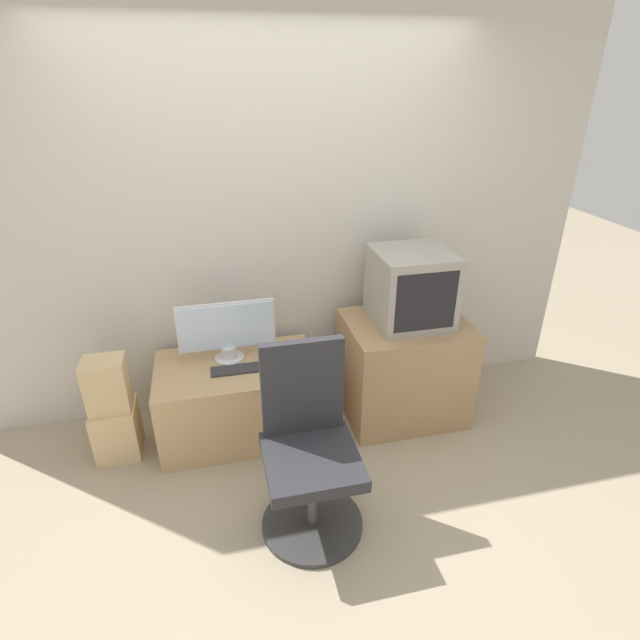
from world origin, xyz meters
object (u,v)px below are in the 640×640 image
at_px(keyboard, 235,370).
at_px(office_chair, 309,455).
at_px(crt_tv, 411,287).
at_px(mouse, 268,362).
at_px(cardboard_box_lower, 117,431).
at_px(main_monitor, 227,331).

bearing_deg(keyboard, office_chair, -67.96).
height_order(keyboard, office_chair, office_chair).
bearing_deg(crt_tv, office_chair, -136.63).
distance_m(mouse, cardboard_box_lower, 1.04).
height_order(mouse, crt_tv, crt_tv).
xyz_separation_m(main_monitor, mouse, (0.24, -0.12, -0.19)).
relative_size(main_monitor, office_chair, 0.60).
height_order(keyboard, mouse, mouse).
relative_size(keyboard, cardboard_box_lower, 0.88).
distance_m(mouse, crt_tv, 1.04).
xyz_separation_m(keyboard, crt_tv, (1.16, 0.04, 0.43)).
bearing_deg(crt_tv, main_monitor, 174.87).
relative_size(keyboard, crt_tv, 0.63).
distance_m(mouse, office_chair, 0.80).
relative_size(main_monitor, cardboard_box_lower, 1.78).
height_order(crt_tv, cardboard_box_lower, crt_tv).
distance_m(main_monitor, crt_tv, 1.21).
relative_size(office_chair, cardboard_box_lower, 2.97).
bearing_deg(mouse, cardboard_box_lower, -179.49).
bearing_deg(crt_tv, mouse, -179.30).
relative_size(keyboard, mouse, 4.35).
relative_size(keyboard, office_chair, 0.30).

